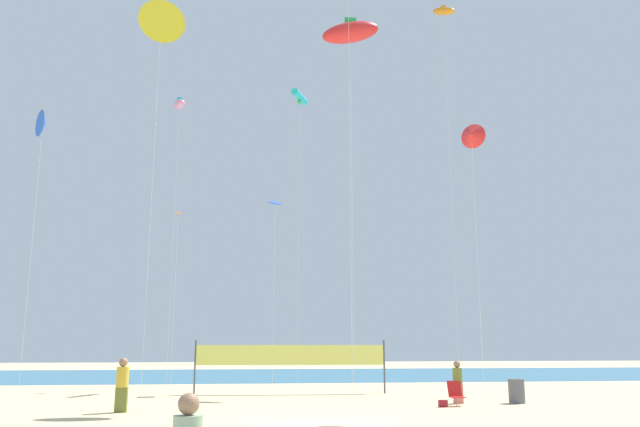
# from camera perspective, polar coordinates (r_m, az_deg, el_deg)

# --- Properties ---
(ground_plane) EXTENTS (120.00, 120.00, 0.00)m
(ground_plane) POSITION_cam_1_polar(r_m,az_deg,el_deg) (18.70, -0.18, -18.53)
(ground_plane) COLOR #D1BC89
(ocean_band) EXTENTS (120.00, 20.00, 0.01)m
(ocean_band) POSITION_cam_1_polar(r_m,az_deg,el_deg) (47.54, -4.28, -14.22)
(ocean_band) COLOR teal
(ocean_band) RESTS_ON ground
(beachgoer_mustard_shirt) EXTENTS (0.41, 0.41, 1.79)m
(beachgoer_mustard_shirt) POSITION_cam_1_polar(r_m,az_deg,el_deg) (23.17, -17.31, -14.30)
(beachgoer_mustard_shirt) COLOR olive
(beachgoer_mustard_shirt) RESTS_ON ground
(beachgoer_olive_shirt) EXTENTS (0.37, 0.37, 1.60)m
(beachgoer_olive_shirt) POSITION_cam_1_polar(r_m,az_deg,el_deg) (25.90, 12.24, -14.42)
(beachgoer_olive_shirt) COLOR #EA7260
(beachgoer_olive_shirt) RESTS_ON ground
(folding_beach_chair) EXTENTS (0.52, 0.65, 0.89)m
(folding_beach_chair) POSITION_cam_1_polar(r_m,az_deg,el_deg) (24.94, 12.08, -15.45)
(folding_beach_chair) COLOR red
(folding_beach_chair) RESTS_ON ground
(trash_barrel) EXTENTS (0.62, 0.62, 0.91)m
(trash_barrel) POSITION_cam_1_polar(r_m,az_deg,el_deg) (26.56, 17.21, -14.96)
(trash_barrel) COLOR #595960
(trash_barrel) RESTS_ON ground
(volleyball_net) EXTENTS (8.76, 0.51, 2.40)m
(volleyball_net) POSITION_cam_1_polar(r_m,az_deg,el_deg) (30.01, -2.65, -12.72)
(volleyball_net) COLOR #4C4C51
(volleyball_net) RESTS_ON ground
(beach_handbag) EXTENTS (0.32, 0.16, 0.25)m
(beach_handbag) POSITION_cam_1_polar(r_m,az_deg,el_deg) (24.39, 10.97, -16.39)
(beach_handbag) COLOR maroon
(beach_handbag) RESTS_ON ground
(kite_blue_delta) EXTENTS (0.87, 1.13, 12.11)m
(kite_blue_delta) POSITION_cam_1_polar(r_m,az_deg,el_deg) (30.06, -23.59, 7.33)
(kite_blue_delta) COLOR silver
(kite_blue_delta) RESTS_ON ground
(kite_blue_diamond) EXTENTS (1.00, 0.99, 9.60)m
(kite_blue_diamond) POSITION_cam_1_polar(r_m,az_deg,el_deg) (33.03, -4.02, 0.91)
(kite_blue_diamond) COLOR silver
(kite_blue_diamond) RESTS_ON ground
(kite_red_delta) EXTENTS (0.98, 0.91, 10.29)m
(kite_red_delta) POSITION_cam_1_polar(r_m,az_deg,el_deg) (24.32, 13.42, 6.83)
(kite_red_delta) COLOR silver
(kite_red_delta) RESTS_ON ground
(kite_pink_inflatable) EXTENTS (1.08, 1.84, 16.90)m
(kite_pink_inflatable) POSITION_cam_1_polar(r_m,az_deg,el_deg) (39.96, -12.49, 9.48)
(kite_pink_inflatable) COLOR silver
(kite_pink_inflatable) RESTS_ON ground
(kite_cyan_tube) EXTENTS (1.13, 1.81, 17.04)m
(kite_cyan_tube) POSITION_cam_1_polar(r_m,az_deg,el_deg) (38.92, -1.86, 10.33)
(kite_cyan_tube) COLOR silver
(kite_cyan_tube) RESTS_ON ground
(kite_yellow_delta) EXTENTS (1.72, 0.87, 14.50)m
(kite_yellow_delta) POSITION_cam_1_polar(r_m,az_deg,el_deg) (24.78, -14.06, 16.16)
(kite_yellow_delta) COLOR silver
(kite_yellow_delta) RESTS_ON ground
(kite_orange_inflatable) EXTENTS (1.47, 1.27, 22.40)m
(kite_orange_inflatable) POSITION_cam_1_polar(r_m,az_deg,el_deg) (41.04, 11.04, 17.26)
(kite_orange_inflatable) COLOR silver
(kite_orange_inflatable) RESTS_ON ground
(kite_red_inflatable) EXTENTS (2.92, 1.06, 17.23)m
(kite_red_inflatable) POSITION_cam_1_polar(r_m,az_deg,el_deg) (30.72, 2.75, 15.90)
(kite_red_inflatable) COLOR silver
(kite_red_inflatable) RESTS_ON ground
(kite_orange_diamond) EXTENTS (0.57, 0.57, 9.35)m
(kite_orange_diamond) POSITION_cam_1_polar(r_m,az_deg,el_deg) (35.44, -12.62, -0.46)
(kite_orange_diamond) COLOR silver
(kite_orange_diamond) RESTS_ON ground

